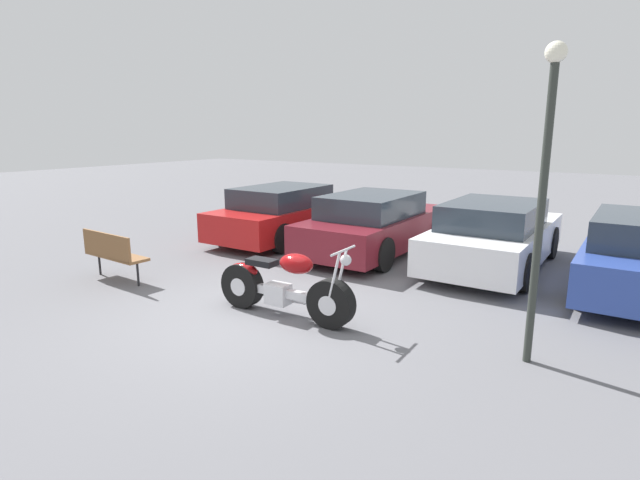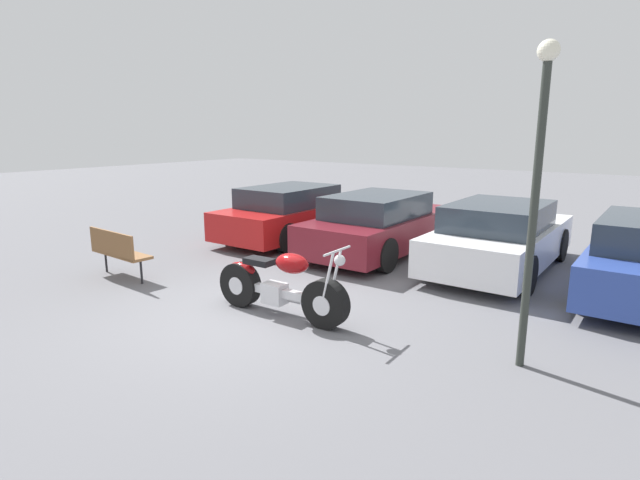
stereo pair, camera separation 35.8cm
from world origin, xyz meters
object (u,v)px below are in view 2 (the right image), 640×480
Objects in this scene: parked_car_red at (294,213)px; lamp_post at (537,175)px; motorcycle at (279,286)px; park_bench at (117,249)px; parked_car_white at (500,237)px; parked_car_maroon at (381,224)px.

lamp_post is (6.39, -3.87, 1.53)m from parked_car_red.
park_bench is (-3.55, -0.28, 0.11)m from motorcycle.
park_bench is 7.02m from lamp_post.
parked_car_red is (-3.14, 4.26, 0.20)m from motorcycle.
parked_car_maroon is at bearing -176.08° from parked_car_white.
park_bench is (-5.38, -4.62, -0.09)m from parked_car_white.
parked_car_white reaches higher than motorcycle.
motorcycle is at bearing -112.84° from parked_car_white.
parked_car_white is at bearing 40.65° from park_bench.
motorcycle is 0.52× the size of parked_car_red.
motorcycle reaches higher than park_bench.
park_bench is (-2.89, -4.45, -0.09)m from parked_car_maroon.
motorcycle is at bearing -81.01° from parked_car_maroon.
parked_car_maroon is 1.00× the size of parked_car_white.
motorcycle is 3.69m from lamp_post.
parked_car_red is at bearing 177.71° from parked_car_maroon.
lamp_post is at bearing 5.73° from park_bench.
motorcycle is 4.71m from parked_car_white.
motorcycle is at bearing -53.60° from parked_car_red.
motorcycle is 4.22m from parked_car_maroon.
motorcycle is 3.57m from park_bench.
park_bench is at bearing -139.35° from parked_car_white.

